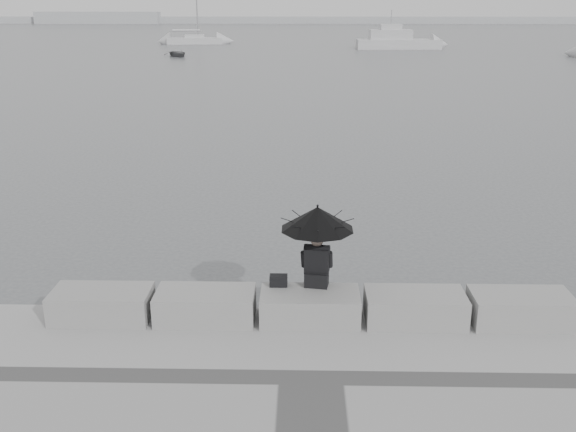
{
  "coord_description": "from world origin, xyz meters",
  "views": [
    {
      "loc": [
        -0.15,
        -9.84,
        5.47
      ],
      "look_at": [
        -0.43,
        3.0,
        1.14
      ],
      "focal_mm": 40.0,
      "sensor_mm": 36.0,
      "label": 1
    }
  ],
  "objects_px": {
    "sailboat_left": "(195,40)",
    "motor_cruiser": "(398,41)",
    "seated_person": "(317,227)",
    "dinghy": "(177,53)"
  },
  "relations": [
    {
      "from": "seated_person",
      "to": "dinghy",
      "type": "relative_size",
      "value": 0.41
    },
    {
      "from": "seated_person",
      "to": "sailboat_left",
      "type": "relative_size",
      "value": 0.11
    },
    {
      "from": "sailboat_left",
      "to": "motor_cruiser",
      "type": "bearing_deg",
      "value": -25.26
    },
    {
      "from": "seated_person",
      "to": "sailboat_left",
      "type": "height_order",
      "value": "sailboat_left"
    },
    {
      "from": "sailboat_left",
      "to": "motor_cruiser",
      "type": "relative_size",
      "value": 1.31
    },
    {
      "from": "seated_person",
      "to": "dinghy",
      "type": "distance_m",
      "value": 58.99
    },
    {
      "from": "motor_cruiser",
      "to": "dinghy",
      "type": "relative_size",
      "value": 2.92
    },
    {
      "from": "sailboat_left",
      "to": "motor_cruiser",
      "type": "xyz_separation_m",
      "value": [
        25.43,
        -8.5,
        0.36
      ]
    },
    {
      "from": "dinghy",
      "to": "motor_cruiser",
      "type": "bearing_deg",
      "value": -4.43
    },
    {
      "from": "seated_person",
      "to": "motor_cruiser",
      "type": "distance_m",
      "value": 69.41
    }
  ]
}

